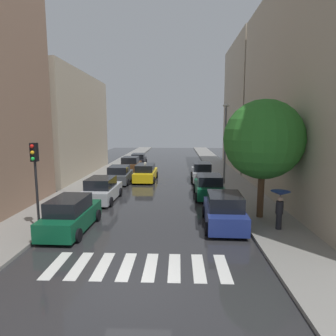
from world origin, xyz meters
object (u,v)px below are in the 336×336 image
street_tree_right (263,140)px  parked_car_left_fourth (131,165)px  parked_car_left_second (102,190)px  parked_car_left_nearest (71,215)px  parked_car_left_third (119,175)px  lamp_post_right (225,138)px  parked_car_right_third (202,172)px  parked_car_left_fifth (138,160)px  pedestrian_foreground (280,202)px  traffic_light_left_corner (35,167)px  parked_car_right_nearest (224,211)px  parked_car_right_second (209,187)px  taxi_midroad (146,173)px

street_tree_right → parked_car_left_fourth: bearing=121.4°
parked_car_left_second → parked_car_left_nearest: bearing=-179.1°
parked_car_left_third → lamp_post_right: bearing=-94.1°
parked_car_right_third → parked_car_left_fifth: bearing=35.8°
street_tree_right → lamp_post_right: lamp_post_right is taller
parked_car_left_fifth → street_tree_right: street_tree_right is taller
parked_car_left_nearest → pedestrian_foreground: pedestrian_foreground is taller
parked_car_left_fifth → street_tree_right: size_ratio=0.74×
parked_car_left_third → parked_car_left_fifth: bearing=-1.0°
parked_car_left_fifth → pedestrian_foreground: 26.34m
parked_car_left_fifth → lamp_post_right: lamp_post_right is taller
parked_car_left_second → traffic_light_left_corner: traffic_light_left_corner is taller
parked_car_left_fourth → parked_car_left_fifth: parked_car_left_fourth is taller
street_tree_right → traffic_light_left_corner: bearing=-168.2°
parked_car_right_nearest → pedestrian_foreground: 2.79m
pedestrian_foreground → traffic_light_left_corner: bearing=121.3°
traffic_light_left_corner → pedestrian_foreground: bearing=2.3°
parked_car_right_nearest → lamp_post_right: size_ratio=0.62×
pedestrian_foreground → lamp_post_right: 11.78m
parked_car_left_third → parked_car_left_fifth: (0.06, 12.17, -0.01)m
parked_car_left_fourth → parked_car_right_second: parked_car_left_fourth is taller
parked_car_left_second → parked_car_left_third: (-0.09, 6.50, -0.04)m
parked_car_right_second → traffic_light_left_corner: traffic_light_left_corner is taller
parked_car_left_nearest → parked_car_left_second: 5.72m
parked_car_left_nearest → parked_car_left_second: bearing=1.0°
lamp_post_right → parked_car_right_second: bearing=-112.2°
parked_car_left_fourth → taxi_midroad: 5.77m
parked_car_left_nearest → parked_car_right_second: bearing=-45.5°
street_tree_right → lamp_post_right: size_ratio=0.94×
parked_car_left_second → lamp_post_right: bearing=-56.6°
parked_car_left_fifth → pedestrian_foreground: (10.40, -24.18, 0.78)m
parked_car_left_second → parked_car_right_second: size_ratio=1.01×
street_tree_right → traffic_light_left_corner: street_tree_right is taller
parked_car_right_third → lamp_post_right: 4.22m
parked_car_left_second → street_tree_right: 11.23m
parked_car_left_second → parked_car_right_second: bearing=-77.8°
parked_car_right_second → pedestrian_foreground: pedestrian_foreground is taller
parked_car_right_third → traffic_light_left_corner: 16.70m
parked_car_left_fifth → pedestrian_foreground: size_ratio=2.49×
parked_car_left_nearest → parked_car_right_third: 15.49m
parked_car_right_second → traffic_light_left_corner: bearing=129.3°
parked_car_left_third → street_tree_right: street_tree_right is taller
traffic_light_left_corner → taxi_midroad: bearing=74.6°
parked_car_right_second → taxi_midroad: 8.24m
taxi_midroad → parked_car_right_nearest: bearing=-154.9°
pedestrian_foreground → taxi_midroad: bearing=60.8°
parked_car_right_second → street_tree_right: street_tree_right is taller
street_tree_right → parked_car_right_nearest: bearing=-150.9°
parked_car_left_nearest → parked_car_right_nearest: size_ratio=1.05×
lamp_post_right → parked_car_right_third: bearing=135.2°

